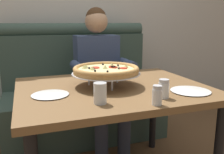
% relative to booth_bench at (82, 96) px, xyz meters
% --- Properties ---
extents(booth_bench, '(1.53, 0.78, 1.13)m').
position_rel_booth_bench_xyz_m(booth_bench, '(0.00, 0.00, 0.00)').
color(booth_bench, '#384C42').
rests_on(booth_bench, ground_plane).
extents(dining_table, '(1.21, 0.95, 0.73)m').
position_rel_booth_bench_xyz_m(dining_table, '(0.00, -0.95, 0.25)').
color(dining_table, brown).
rests_on(dining_table, ground_plane).
extents(diner_main, '(0.54, 0.64, 1.27)m').
position_rel_booth_bench_xyz_m(diner_main, '(0.11, -0.27, 0.31)').
color(diner_main, '#2D3342').
rests_on(diner_main, ground_plane).
extents(pizza, '(0.45, 0.45, 0.14)m').
position_rel_booth_bench_xyz_m(pizza, '(-0.04, -0.91, 0.44)').
color(pizza, silver).
rests_on(pizza, dining_table).
extents(shaker_parmesan, '(0.06, 0.06, 0.11)m').
position_rel_booth_bench_xyz_m(shaker_parmesan, '(0.18, -1.27, 0.38)').
color(shaker_parmesan, white).
rests_on(shaker_parmesan, dining_table).
extents(shaker_oregano, '(0.05, 0.05, 0.10)m').
position_rel_booth_bench_xyz_m(shaker_oregano, '(0.09, -1.36, 0.38)').
color(shaker_oregano, white).
rests_on(shaker_oregano, dining_table).
extents(plate_near_left, '(0.24, 0.24, 0.02)m').
position_rel_booth_bench_xyz_m(plate_near_left, '(0.40, -1.21, 0.34)').
color(plate_near_left, white).
rests_on(plate_near_left, dining_table).
extents(plate_near_right, '(0.22, 0.22, 0.02)m').
position_rel_booth_bench_xyz_m(plate_near_right, '(-0.41, -1.01, 0.34)').
color(plate_near_right, white).
rests_on(plate_near_right, dining_table).
extents(drinking_glass, '(0.07, 0.07, 0.11)m').
position_rel_booth_bench_xyz_m(drinking_glass, '(-0.18, -1.24, 0.38)').
color(drinking_glass, silver).
rests_on(drinking_glass, dining_table).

